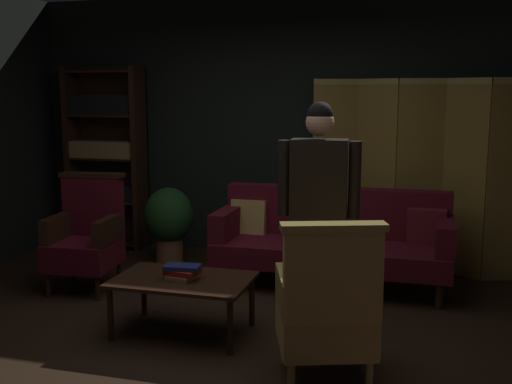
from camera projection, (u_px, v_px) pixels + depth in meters
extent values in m
plane|color=black|center=(227.00, 338.00, 4.41)|extent=(10.00, 10.00, 0.00)
cube|color=black|center=(297.00, 127.00, 6.51)|extent=(7.20, 0.10, 2.80)
cube|color=olive|center=(334.00, 172.00, 6.26)|extent=(0.44, 0.19, 1.90)
cube|color=tan|center=(336.00, 82.00, 6.11)|extent=(0.44, 0.20, 0.06)
cube|color=olive|center=(375.00, 174.00, 6.12)|extent=(0.42, 0.24, 1.90)
cube|color=tan|center=(378.00, 82.00, 5.97)|extent=(0.43, 0.24, 0.06)
cube|color=olive|center=(419.00, 176.00, 5.96)|extent=(0.45, 0.13, 1.90)
cube|color=tan|center=(423.00, 81.00, 5.81)|extent=(0.46, 0.14, 0.06)
cube|color=olive|center=(464.00, 179.00, 5.78)|extent=(0.40, 0.28, 1.90)
cube|color=tan|center=(470.00, 81.00, 5.63)|extent=(0.40, 0.29, 0.06)
cube|color=olive|center=(511.00, 181.00, 5.62)|extent=(0.44, 0.18, 1.90)
cube|color=black|center=(73.00, 157.00, 6.99)|extent=(0.06, 0.32, 2.05)
cube|color=black|center=(140.00, 159.00, 6.77)|extent=(0.06, 0.32, 2.05)
cube|color=black|center=(113.00, 157.00, 7.02)|extent=(0.90, 0.02, 2.05)
cube|color=black|center=(109.00, 241.00, 7.04)|extent=(0.86, 0.30, 0.02)
cube|color=black|center=(108.00, 200.00, 6.96)|extent=(0.86, 0.30, 0.02)
cube|color=black|center=(107.00, 192.00, 6.92)|extent=(0.78, 0.22, 0.17)
cube|color=black|center=(106.00, 158.00, 6.88)|extent=(0.86, 0.30, 0.02)
cube|color=#9E7A47|center=(105.00, 149.00, 6.84)|extent=(0.78, 0.22, 0.18)
cube|color=black|center=(104.00, 116.00, 6.80)|extent=(0.86, 0.30, 0.02)
cube|color=black|center=(103.00, 105.00, 6.76)|extent=(0.78, 0.22, 0.22)
cube|color=black|center=(103.00, 72.00, 6.72)|extent=(0.86, 0.30, 0.02)
cylinder|color=black|center=(221.00, 277.00, 5.49)|extent=(0.07, 0.07, 0.22)
cylinder|color=black|center=(439.00, 296.00, 4.99)|extent=(0.07, 0.07, 0.22)
cylinder|color=black|center=(240.00, 260.00, 6.06)|extent=(0.07, 0.07, 0.22)
cylinder|color=black|center=(438.00, 275.00, 5.56)|extent=(0.07, 0.07, 0.22)
cube|color=#4C0F19|center=(331.00, 254.00, 5.49)|extent=(2.10, 0.76, 0.20)
cube|color=#4C0F19|center=(336.00, 212.00, 5.74)|extent=(2.10, 0.18, 0.46)
cube|color=#4C0F19|center=(228.00, 223.00, 5.72)|extent=(0.16, 0.68, 0.26)
cube|color=#4C0F19|center=(445.00, 236.00, 5.20)|extent=(0.16, 0.68, 0.26)
cube|color=tan|center=(249.00, 217.00, 5.86)|extent=(0.34, 0.16, 0.35)
cube|color=maroon|center=(427.00, 227.00, 5.43)|extent=(0.35, 0.16, 0.35)
cylinder|color=black|center=(110.00, 314.00, 4.33)|extent=(0.04, 0.04, 0.39)
cylinder|color=black|center=(230.00, 327.00, 4.10)|extent=(0.04, 0.04, 0.39)
cylinder|color=black|center=(144.00, 291.00, 4.85)|extent=(0.04, 0.04, 0.39)
cylinder|color=black|center=(252.00, 301.00, 4.61)|extent=(0.04, 0.04, 0.39)
cube|color=black|center=(183.00, 280.00, 4.44)|extent=(1.00, 0.64, 0.03)
cylinder|color=tan|center=(353.00, 345.00, 4.01)|extent=(0.04, 0.04, 0.22)
cylinder|color=tan|center=(283.00, 347.00, 3.98)|extent=(0.04, 0.04, 0.22)
cylinder|color=tan|center=(369.00, 378.00, 3.55)|extent=(0.04, 0.04, 0.22)
cylinder|color=tan|center=(291.00, 380.00, 3.53)|extent=(0.04, 0.04, 0.22)
cube|color=tan|center=(325.00, 326.00, 3.73)|extent=(0.71, 0.71, 0.24)
cube|color=tan|center=(333.00, 277.00, 3.44)|extent=(0.57, 0.29, 0.54)
cube|color=tan|center=(334.00, 227.00, 3.40)|extent=(0.61, 0.31, 0.04)
cube|color=tan|center=(364.00, 290.00, 3.71)|extent=(0.24, 0.50, 0.22)
cube|color=tan|center=(286.00, 291.00, 3.68)|extent=(0.24, 0.50, 0.22)
cylinder|color=black|center=(48.00, 285.00, 5.27)|extent=(0.04, 0.04, 0.22)
cylinder|color=black|center=(98.00, 288.00, 5.19)|extent=(0.04, 0.04, 0.22)
cylinder|color=black|center=(73.00, 270.00, 5.72)|extent=(0.04, 0.04, 0.22)
cylinder|color=black|center=(119.00, 273.00, 5.63)|extent=(0.04, 0.04, 0.22)
cube|color=#4C0F19|center=(84.00, 254.00, 5.42)|extent=(0.61, 0.61, 0.24)
cube|color=#4C0F19|center=(93.00, 206.00, 5.58)|extent=(0.57, 0.17, 0.54)
cube|color=black|center=(92.00, 175.00, 5.53)|extent=(0.61, 0.18, 0.04)
cube|color=black|center=(58.00, 228.00, 5.42)|extent=(0.13, 0.51, 0.22)
cube|color=black|center=(108.00, 230.00, 5.34)|extent=(0.13, 0.51, 0.22)
cylinder|color=black|center=(327.00, 278.00, 4.40)|extent=(0.12, 0.12, 0.86)
cylinder|color=black|center=(308.00, 277.00, 4.42)|extent=(0.12, 0.12, 0.86)
cube|color=maroon|center=(318.00, 215.00, 4.34)|extent=(0.33, 0.18, 0.09)
cube|color=black|center=(319.00, 180.00, 4.29)|extent=(0.42, 0.24, 0.58)
cube|color=white|center=(320.00, 174.00, 4.40)|extent=(0.14, 0.02, 0.41)
cube|color=maroon|center=(321.00, 142.00, 4.36)|extent=(0.09, 0.03, 0.04)
cylinder|color=black|center=(355.00, 180.00, 4.25)|extent=(0.09, 0.09, 0.54)
cylinder|color=black|center=(284.00, 178.00, 4.34)|extent=(0.09, 0.09, 0.54)
sphere|color=tan|center=(320.00, 122.00, 4.23)|extent=(0.20, 0.20, 0.20)
sphere|color=black|center=(320.00, 115.00, 4.22)|extent=(0.18, 0.18, 0.18)
cylinder|color=brown|center=(169.00, 250.00, 6.32)|extent=(0.28, 0.28, 0.28)
ellipsoid|color=#193D19|center=(169.00, 216.00, 6.26)|extent=(0.51, 0.51, 0.58)
cube|color=#9E7A47|center=(182.00, 277.00, 4.42)|extent=(0.22, 0.22, 0.04)
cube|color=maroon|center=(182.00, 272.00, 4.41)|extent=(0.25, 0.20, 0.04)
cube|color=navy|center=(182.00, 267.00, 4.40)|extent=(0.27, 0.17, 0.03)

